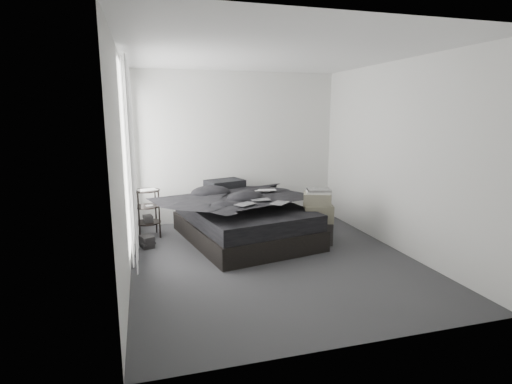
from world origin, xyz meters
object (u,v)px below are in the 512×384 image
object	(u,v)px
bed	(245,230)
side_stand	(148,214)
box_lower	(317,232)
laptop	(266,186)

from	to	relation	value
bed	side_stand	xyz separation A→B (m)	(-1.41, 0.54, 0.22)
side_stand	box_lower	bearing A→B (deg)	-22.35
laptop	side_stand	distance (m)	1.88
box_lower	bed	bearing A→B (deg)	155.60
laptop	box_lower	size ratio (longest dim) A/B	0.77
bed	box_lower	bearing A→B (deg)	-35.79
bed	box_lower	world-z (taller)	box_lower
bed	box_lower	size ratio (longest dim) A/B	4.80
box_lower	laptop	bearing A→B (deg)	136.99
bed	side_stand	size ratio (longest dim) A/B	2.91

